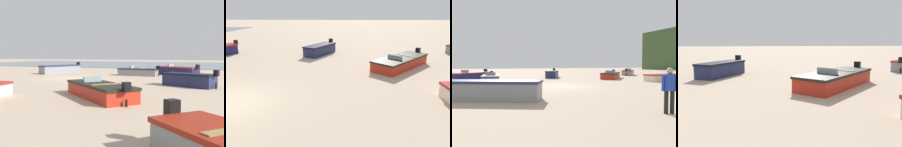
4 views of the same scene
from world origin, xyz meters
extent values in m
cube|color=black|center=(-10.76, 15.12, 0.93)|extent=(0.42, 0.42, 0.40)
cylinder|color=black|center=(-10.76, 15.12, 0.17)|extent=(0.14, 0.14, 0.35)
cube|color=#1E244F|center=(-10.43, 2.75, 0.40)|extent=(3.74, 2.71, 0.80)
cube|color=black|center=(-10.43, 2.75, 0.86)|extent=(3.86, 2.82, 0.12)
cube|color=black|center=(-12.18, 3.61, 1.04)|extent=(0.39, 0.41, 0.40)
cylinder|color=black|center=(-12.18, 3.61, 0.20)|extent=(0.13, 0.13, 0.40)
cube|color=#B22919|center=(-6.38, 9.19, 0.31)|extent=(4.89, 4.71, 0.63)
cube|color=black|center=(-6.38, 9.19, 0.69)|extent=(5.02, 4.84, 0.12)
cube|color=black|center=(-8.38, 11.05, 0.87)|extent=(0.42, 0.43, 0.40)
cylinder|color=black|center=(-8.38, 11.05, 0.16)|extent=(0.14, 0.14, 0.31)
cube|color=#8C9EA8|center=(-5.72, 8.59, 0.89)|extent=(0.84, 0.88, 0.28)
cube|color=#9B774D|center=(-6.85, 9.63, 0.74)|extent=(1.16, 1.22, 0.08)
camera|label=1|loc=(-11.52, 21.64, 2.24)|focal=42.15mm
camera|label=2|loc=(7.52, 5.32, 3.96)|focal=31.14mm
camera|label=3|loc=(15.11, -5.72, 1.72)|focal=32.39mm
camera|label=4|loc=(5.22, 5.88, 2.36)|focal=38.13mm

